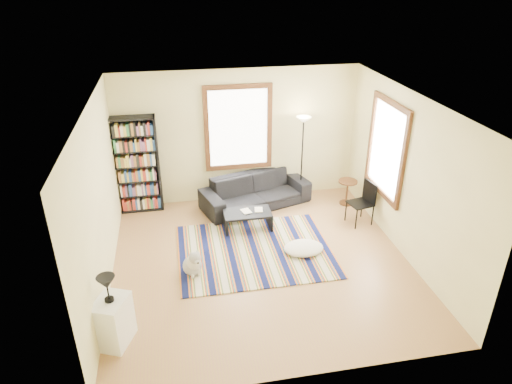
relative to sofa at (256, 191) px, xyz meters
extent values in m
cube|color=#9F6A48|center=(-0.28, -2.05, -0.38)|extent=(5.00, 5.00, 0.10)
cube|color=white|center=(-0.28, -2.05, 2.52)|extent=(5.00, 5.00, 0.10)
cube|color=#F1EAA2|center=(-0.28, 0.50, 1.07)|extent=(5.00, 0.10, 2.80)
cube|color=#F1EAA2|center=(-0.28, -4.60, 1.07)|extent=(5.00, 0.10, 2.80)
cube|color=#F1EAA2|center=(-2.83, -2.05, 1.07)|extent=(0.10, 5.00, 2.80)
cube|color=#F1EAA2|center=(2.27, -2.05, 1.07)|extent=(0.10, 5.00, 2.80)
cube|color=white|center=(-0.28, 0.42, 1.27)|extent=(1.20, 0.06, 1.60)
cube|color=white|center=(2.19, -1.25, 1.27)|extent=(0.06, 1.20, 1.60)
cube|color=#0C1340|center=(-0.34, -1.71, -0.32)|extent=(2.71, 2.17, 0.02)
imported|color=black|center=(0.00, 0.00, 0.00)|extent=(1.52, 2.43, 0.66)
cube|color=black|center=(-2.37, 0.27, 0.67)|extent=(0.90, 0.30, 2.00)
cube|color=black|center=(-0.33, -0.91, -0.15)|extent=(0.96, 0.61, 0.36)
imported|color=beige|center=(-0.43, -0.91, 0.04)|extent=(0.25, 0.21, 0.02)
imported|color=beige|center=(-0.18, -0.86, 0.04)|extent=(0.18, 0.23, 0.02)
ellipsoid|color=white|center=(0.51, -1.91, -0.24)|extent=(0.84, 0.72, 0.18)
cylinder|color=#4C2C13|center=(1.92, -0.29, -0.06)|extent=(0.41, 0.41, 0.54)
cube|color=black|center=(1.87, -1.10, 0.10)|extent=(0.50, 0.48, 0.86)
cube|color=white|center=(-2.58, -3.51, 0.02)|extent=(0.54, 0.61, 0.70)
camera|label=1|loc=(-1.57, -8.42, 4.27)|focal=32.00mm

